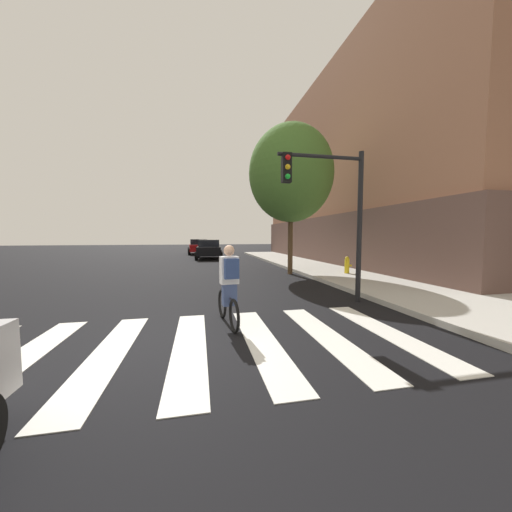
{
  "coord_description": "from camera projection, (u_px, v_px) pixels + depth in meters",
  "views": [
    {
      "loc": [
        0.66,
        -4.66,
        1.87
      ],
      "look_at": [
        2.21,
        2.78,
        1.32
      ],
      "focal_mm": 19.33,
      "sensor_mm": 36.0,
      "label": 1
    }
  ],
  "objects": [
    {
      "name": "traffic_light_near",
      "position": [
        333.0,
        200.0,
        7.51
      ],
      "size": [
        2.47,
        0.28,
        4.2
      ],
      "color": "black",
      "rests_on": "ground"
    },
    {
      "name": "ground_plane",
      "position": [
        159.0,
        349.0,
        4.55
      ],
      "size": [
        120.0,
        120.0,
        0.0
      ],
      "primitive_type": "plane",
      "color": "black"
    },
    {
      "name": "sedan_mid",
      "position": [
        209.0,
        249.0,
        23.0
      ],
      "size": [
        2.35,
        4.68,
        1.58
      ],
      "color": "black",
      "rests_on": "ground"
    },
    {
      "name": "sedan_far",
      "position": [
        198.0,
        246.0,
        28.9
      ],
      "size": [
        2.3,
        4.62,
        1.57
      ],
      "color": "maroon",
      "rests_on": "ground"
    },
    {
      "name": "street_tree_near",
      "position": [
        291.0,
        174.0,
        13.33
      ],
      "size": [
        4.07,
        4.07,
        7.24
      ],
      "color": "#4C3823",
      "rests_on": "ground"
    },
    {
      "name": "fire_hydrant",
      "position": [
        347.0,
        265.0,
        12.82
      ],
      "size": [
        0.33,
        0.22,
        0.78
      ],
      "color": "gold",
      "rests_on": "sidewalk"
    },
    {
      "name": "crosswalk_stripes",
      "position": [
        190.0,
        347.0,
        4.65
      ],
      "size": [
        8.02,
        3.67,
        0.01
      ],
      "color": "silver",
      "rests_on": "ground"
    },
    {
      "name": "corner_building",
      "position": [
        407.0,
        176.0,
        20.82
      ],
      "size": [
        14.9,
        23.95,
        12.88
      ],
      "color": "brown",
      "rests_on": "ground"
    },
    {
      "name": "cyclist",
      "position": [
        229.0,
        286.0,
        5.67
      ],
      "size": [
        0.39,
        1.7,
        1.69
      ],
      "color": "black",
      "rests_on": "ground"
    }
  ]
}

